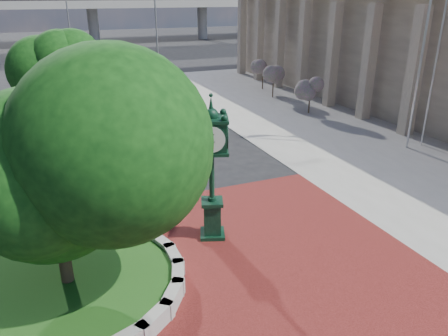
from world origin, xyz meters
TOP-DOWN VIEW (x-y plane):
  - ground at (0.00, 0.00)m, footprint 200.00×200.00m
  - plaza at (0.00, -1.00)m, footprint 12.00×12.00m
  - sidewalk at (16.00, 10.00)m, footprint 20.00×50.00m
  - planter_wall at (-2.71, -0.00)m, footprint 2.96×6.77m
  - grass_bed at (-5.00, 0.00)m, footprint 6.10×6.10m
  - overpass at (-0.22, 70.00)m, footprint 90.00×12.00m
  - tree_planter at (-5.00, 0.00)m, footprint 5.20×5.20m
  - tree_street at (-4.00, 18.00)m, footprint 4.40×4.40m
  - post_clock at (0.03, 1.28)m, footprint 1.31×1.31m
  - parked_car at (0.38, 37.43)m, footprint 2.56×4.68m
  - flagpole_a at (13.75, 6.01)m, footprint 1.74×0.31m
  - flagpole_b at (14.88, 6.05)m, footprint 1.42×0.16m
  - street_lamp_near at (5.18, 26.92)m, footprint 1.81×0.28m
  - street_lamp_far at (-0.63, 44.66)m, footprint 1.86×0.97m
  - shrub_near at (12.86, 14.70)m, footprint 1.20×1.20m
  - shrub_mid at (12.93, 20.27)m, footprint 1.20×1.20m
  - shrub_far at (13.72, 23.63)m, footprint 1.20×1.20m

SIDE VIEW (x-z plane):
  - ground at x=0.00m, z-range 0.00..0.00m
  - plaza at x=0.00m, z-range 0.00..0.04m
  - sidewalk at x=16.00m, z-range 0.00..0.04m
  - grass_bed at x=-5.00m, z-range 0.00..0.40m
  - planter_wall at x=-2.71m, z-range 0.00..0.54m
  - parked_car at x=0.38m, z-range 0.00..1.51m
  - shrub_near at x=12.86m, z-range 0.49..2.69m
  - shrub_mid at x=12.93m, z-range 0.49..2.69m
  - shrub_far at x=13.72m, z-range 0.49..2.69m
  - post_clock at x=0.03m, z-range 0.25..5.39m
  - tree_street at x=-4.00m, z-range 0.52..5.96m
  - tree_planter at x=-5.00m, z-range 0.56..6.89m
  - flagpole_b at x=14.88m, z-range 0.11..9.18m
  - street_lamp_near at x=5.18m, z-range 0.70..8.77m
  - street_lamp_far at x=-0.63m, z-range 0.76..9.59m
  - flagpole_a at x=13.75m, z-range 0.14..11.32m
  - overpass at x=-0.22m, z-range 2.79..10.29m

